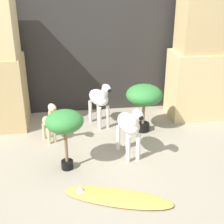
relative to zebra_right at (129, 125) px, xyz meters
The scene contains 9 objects.
ground_plane 0.56m from the zebra_right, 118.03° to the right, with size 14.00×14.00×0.00m, color #9E937F.
wall_back 1.54m from the zebra_right, 98.40° to the left, with size 6.40×0.08×2.20m.
rock_pillar_right 1.50m from the zebra_right, 39.90° to the left, with size 0.77×0.50×1.63m.
zebra_right is the anchor object (origin of this frame).
zebra_left 0.81m from the zebra_right, 106.13° to the left, with size 0.31×0.49×0.60m.
giraffe_figurine 0.94m from the zebra_right, 152.56° to the left, with size 0.23×0.34×0.51m.
potted_palm_front 0.63m from the zebra_right, 63.09° to the left, with size 0.43×0.43×0.59m.
potted_palm_back 0.67m from the zebra_right, 167.31° to the right, with size 0.36×0.36×0.61m.
surfboard 0.79m from the zebra_right, 109.33° to the right, with size 0.98×0.56×0.08m.
Camera 1 is at (-0.37, -2.42, 1.75)m, focal length 50.00 mm.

